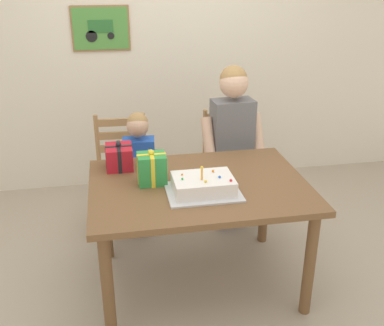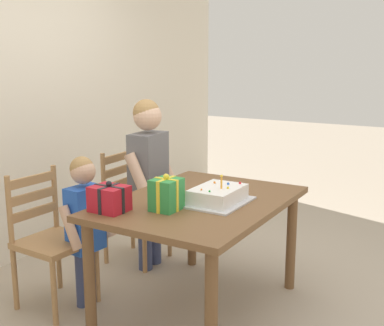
{
  "view_description": "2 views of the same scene",
  "coord_description": "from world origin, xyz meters",
  "px_view_note": "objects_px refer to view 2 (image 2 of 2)",
  "views": [
    {
      "loc": [
        -0.52,
        -2.53,
        2.01
      ],
      "look_at": [
        -0.03,
        0.05,
        0.88
      ],
      "focal_mm": 42.61,
      "sensor_mm": 36.0,
      "label": 1
    },
    {
      "loc": [
        -2.68,
        -1.54,
        1.65
      ],
      "look_at": [
        -0.01,
        0.05,
        1.0
      ],
      "focal_mm": 46.59,
      "sensor_mm": 36.0,
      "label": 2
    }
  ],
  "objects_px": {
    "birthday_cake": "(218,195)",
    "gift_box_red_large": "(166,194)",
    "chair_right": "(133,205)",
    "gift_box_beside_cake": "(109,199)",
    "dining_table": "(200,214)",
    "chair_left": "(50,239)",
    "child_older": "(149,167)",
    "child_younger": "(85,216)"
  },
  "relations": [
    {
      "from": "birthday_cake",
      "to": "gift_box_red_large",
      "type": "relative_size",
      "value": 1.94
    },
    {
      "from": "birthday_cake",
      "to": "chair_right",
      "type": "distance_m",
      "value": 1.17
    },
    {
      "from": "gift_box_red_large",
      "to": "gift_box_beside_cake",
      "type": "distance_m",
      "value": 0.34
    },
    {
      "from": "dining_table",
      "to": "chair_left",
      "type": "relative_size",
      "value": 1.48
    },
    {
      "from": "child_older",
      "to": "chair_left",
      "type": "bearing_deg",
      "value": 166.68
    },
    {
      "from": "dining_table",
      "to": "chair_right",
      "type": "distance_m",
      "value": 1.02
    },
    {
      "from": "gift_box_beside_cake",
      "to": "child_older",
      "type": "relative_size",
      "value": 0.16
    },
    {
      "from": "gift_box_red_large",
      "to": "chair_right",
      "type": "height_order",
      "value": "gift_box_red_large"
    },
    {
      "from": "gift_box_beside_cake",
      "to": "child_younger",
      "type": "xyz_separation_m",
      "value": [
        0.15,
        0.35,
        -0.21
      ]
    },
    {
      "from": "gift_box_red_large",
      "to": "child_older",
      "type": "relative_size",
      "value": 0.17
    },
    {
      "from": "birthday_cake",
      "to": "gift_box_red_large",
      "type": "xyz_separation_m",
      "value": [
        -0.29,
        0.2,
        0.05
      ]
    },
    {
      "from": "gift_box_red_large",
      "to": "chair_right",
      "type": "xyz_separation_m",
      "value": [
        0.74,
        0.83,
        -0.39
      ]
    },
    {
      "from": "gift_box_beside_cake",
      "to": "birthday_cake",
      "type": "bearing_deg",
      "value": -44.47
    },
    {
      "from": "gift_box_red_large",
      "to": "chair_right",
      "type": "distance_m",
      "value": 1.18
    },
    {
      "from": "child_older",
      "to": "dining_table",
      "type": "bearing_deg",
      "value": -120.21
    },
    {
      "from": "dining_table",
      "to": "child_older",
      "type": "xyz_separation_m",
      "value": [
        0.4,
        0.69,
        0.16
      ]
    },
    {
      "from": "gift_box_beside_cake",
      "to": "child_younger",
      "type": "bearing_deg",
      "value": 65.99
    },
    {
      "from": "chair_left",
      "to": "child_younger",
      "type": "xyz_separation_m",
      "value": [
        0.13,
        -0.2,
        0.16
      ]
    },
    {
      "from": "dining_table",
      "to": "chair_right",
      "type": "bearing_deg",
      "value": 62.95
    },
    {
      "from": "chair_left",
      "to": "chair_right",
      "type": "bearing_deg",
      "value": 0.0
    },
    {
      "from": "dining_table",
      "to": "gift_box_red_large",
      "type": "xyz_separation_m",
      "value": [
        -0.29,
        0.06,
        0.19
      ]
    },
    {
      "from": "chair_left",
      "to": "dining_table",
      "type": "bearing_deg",
      "value": -62.95
    },
    {
      "from": "dining_table",
      "to": "chair_right",
      "type": "xyz_separation_m",
      "value": [
        0.46,
        0.89,
        -0.19
      ]
    },
    {
      "from": "chair_right",
      "to": "child_younger",
      "type": "bearing_deg",
      "value": -165.49
    },
    {
      "from": "dining_table",
      "to": "gift_box_red_large",
      "type": "height_order",
      "value": "gift_box_red_large"
    },
    {
      "from": "gift_box_red_large",
      "to": "chair_left",
      "type": "distance_m",
      "value": 0.93
    },
    {
      "from": "gift_box_red_large",
      "to": "child_older",
      "type": "height_order",
      "value": "child_older"
    },
    {
      "from": "chair_left",
      "to": "child_older",
      "type": "bearing_deg",
      "value": -13.32
    },
    {
      "from": "chair_left",
      "to": "birthday_cake",
      "type": "bearing_deg",
      "value": -65.79
    },
    {
      "from": "chair_right",
      "to": "gift_box_red_large",
      "type": "bearing_deg",
      "value": -131.92
    },
    {
      "from": "birthday_cake",
      "to": "gift_box_red_large",
      "type": "height_order",
      "value": "gift_box_red_large"
    },
    {
      "from": "birthday_cake",
      "to": "chair_right",
      "type": "relative_size",
      "value": 0.48
    },
    {
      "from": "chair_right",
      "to": "child_younger",
      "type": "distance_m",
      "value": 0.82
    },
    {
      "from": "child_older",
      "to": "child_younger",
      "type": "relative_size",
      "value": 1.31
    },
    {
      "from": "dining_table",
      "to": "child_older",
      "type": "relative_size",
      "value": 1.01
    },
    {
      "from": "gift_box_beside_cake",
      "to": "child_older",
      "type": "xyz_separation_m",
      "value": [
        0.88,
        0.35,
        -0.01
      ]
    },
    {
      "from": "dining_table",
      "to": "birthday_cake",
      "type": "relative_size",
      "value": 3.1
    },
    {
      "from": "chair_right",
      "to": "chair_left",
      "type": "bearing_deg",
      "value": -180.0
    },
    {
      "from": "birthday_cake",
      "to": "child_older",
      "type": "relative_size",
      "value": 0.33
    },
    {
      "from": "chair_left",
      "to": "child_older",
      "type": "relative_size",
      "value": 0.68
    },
    {
      "from": "dining_table",
      "to": "child_younger",
      "type": "height_order",
      "value": "child_younger"
    },
    {
      "from": "dining_table",
      "to": "chair_left",
      "type": "height_order",
      "value": "chair_left"
    }
  ]
}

